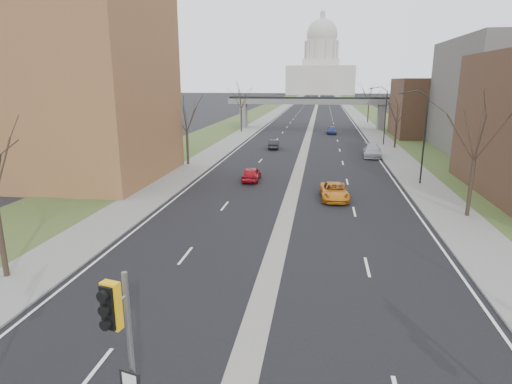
% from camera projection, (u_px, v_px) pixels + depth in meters
% --- Properties ---
extents(road_surface, '(20.00, 600.00, 0.01)m').
position_uv_depth(road_surface, '(316.00, 108.00, 155.39)').
color(road_surface, black).
rests_on(road_surface, ground).
extents(median_strip, '(1.20, 600.00, 0.02)m').
position_uv_depth(median_strip, '(316.00, 108.00, 155.39)').
color(median_strip, gray).
rests_on(median_strip, ground).
extents(sidewalk_right, '(4.00, 600.00, 0.12)m').
position_uv_depth(sidewalk_right, '(350.00, 108.00, 153.62)').
color(sidewalk_right, gray).
rests_on(sidewalk_right, ground).
extents(sidewalk_left, '(4.00, 600.00, 0.12)m').
position_uv_depth(sidewalk_left, '(283.00, 108.00, 157.13)').
color(sidewalk_left, gray).
rests_on(sidewalk_left, ground).
extents(grass_verge_right, '(8.00, 600.00, 0.10)m').
position_uv_depth(grass_verge_right, '(367.00, 108.00, 152.74)').
color(grass_verge_right, '#334821').
rests_on(grass_verge_right, ground).
extents(grass_verge_left, '(8.00, 600.00, 0.10)m').
position_uv_depth(grass_verge_left, '(267.00, 108.00, 158.01)').
color(grass_verge_left, '#334821').
rests_on(grass_verge_left, ground).
extents(apartment_building, '(25.00, 16.00, 22.00)m').
position_uv_depth(apartment_building, '(30.00, 66.00, 41.63)').
color(apartment_building, olive).
rests_on(apartment_building, ground).
extents(commercial_block_far, '(14.00, 14.00, 10.00)m').
position_uv_depth(commercial_block_far, '(437.00, 108.00, 74.38)').
color(commercial_block_far, brown).
rests_on(commercial_block_far, ground).
extents(pedestrian_bridge, '(34.00, 3.00, 6.45)m').
position_uv_depth(pedestrian_bridge, '(311.00, 105.00, 87.20)').
color(pedestrian_bridge, slate).
rests_on(pedestrian_bridge, ground).
extents(capitol, '(48.00, 42.00, 55.75)m').
position_uv_depth(capitol, '(321.00, 68.00, 313.34)').
color(capitol, beige).
rests_on(capitol, ground).
extents(streetlight_mid, '(2.61, 0.20, 8.70)m').
position_uv_depth(streetlight_mid, '(418.00, 110.00, 39.15)').
color(streetlight_mid, black).
rests_on(streetlight_mid, sidewalk_right).
extents(streetlight_far, '(2.61, 0.20, 8.70)m').
position_uv_depth(streetlight_far, '(381.00, 99.00, 64.02)').
color(streetlight_far, black).
rests_on(streetlight_far, sidewalk_right).
extents(tree_left_b, '(6.75, 6.75, 8.81)m').
position_uv_depth(tree_left_b, '(186.00, 111.00, 48.58)').
color(tree_left_b, '#382B21').
rests_on(tree_left_b, sidewalk_left).
extents(tree_left_c, '(7.65, 7.65, 9.99)m').
position_uv_depth(tree_left_c, '(241.00, 95.00, 80.90)').
color(tree_left_c, '#382B21').
rests_on(tree_left_c, sidewalk_left).
extents(tree_right_a, '(7.20, 7.20, 9.40)m').
position_uv_depth(tree_right_a, '(479.00, 125.00, 29.37)').
color(tree_right_a, '#382B21').
rests_on(tree_right_a, sidewalk_right).
extents(tree_right_b, '(6.30, 6.30, 8.22)m').
position_uv_depth(tree_right_b, '(398.00, 108.00, 61.14)').
color(tree_right_b, '#382B21').
rests_on(tree_right_b, sidewalk_right).
extents(tree_right_c, '(7.65, 7.65, 9.99)m').
position_uv_depth(tree_right_c, '(369.00, 92.00, 99.10)').
color(tree_right_c, '#382B21').
rests_on(tree_right_c, sidewalk_right).
extents(signal_pole_median, '(0.67, 0.87, 5.22)m').
position_uv_depth(signal_pole_median, '(121.00, 338.00, 10.15)').
color(signal_pole_median, gray).
rests_on(signal_pole_median, ground).
extents(car_left_near, '(1.75, 4.09, 1.38)m').
position_uv_depth(car_left_near, '(251.00, 174.00, 42.16)').
color(car_left_near, '#A3121C').
rests_on(car_left_near, ground).
extents(car_left_far, '(1.58, 4.04, 1.31)m').
position_uv_depth(car_left_far, '(274.00, 144.00, 62.15)').
color(car_left_far, black).
rests_on(car_left_far, ground).
extents(car_right_near, '(2.52, 4.94, 1.34)m').
position_uv_depth(car_right_near, '(334.00, 191.00, 35.58)').
color(car_right_near, orange).
rests_on(car_right_near, ground).
extents(car_right_mid, '(2.57, 5.51, 1.56)m').
position_uv_depth(car_right_mid, '(372.00, 151.00, 55.40)').
color(car_right_mid, '#ADAEB5').
rests_on(car_right_mid, ground).
extents(car_right_far, '(1.79, 4.29, 1.45)m').
position_uv_depth(car_right_far, '(332.00, 130.00, 79.55)').
color(car_right_far, navy).
rests_on(car_right_far, ground).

